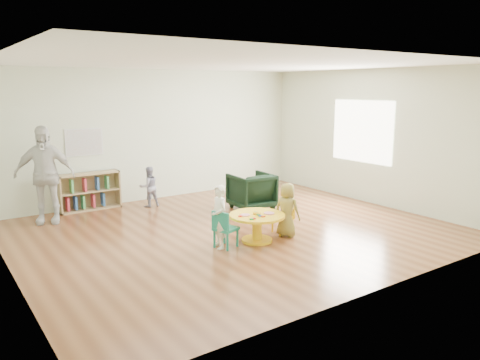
{
  "coord_description": "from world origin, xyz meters",
  "views": [
    {
      "loc": [
        -4.33,
        -6.4,
        2.41
      ],
      "look_at": [
        -0.1,
        -0.3,
        0.94
      ],
      "focal_mm": 35.0,
      "sensor_mm": 36.0,
      "label": 1
    }
  ],
  "objects_px": {
    "kid_chair_right": "(285,215)",
    "child_left": "(219,217)",
    "kid_chair_left": "(224,228)",
    "toddler": "(149,187)",
    "bookshelf": "(89,192)",
    "adult_caretaker": "(44,175)",
    "activity_table": "(257,223)",
    "child_right": "(287,210)",
    "armchair": "(252,191)"
  },
  "relations": [
    {
      "from": "activity_table",
      "to": "child_right",
      "type": "bearing_deg",
      "value": -7.01
    },
    {
      "from": "bookshelf",
      "to": "adult_caretaker",
      "type": "relative_size",
      "value": 0.68
    },
    {
      "from": "kid_chair_left",
      "to": "toddler",
      "type": "relative_size",
      "value": 0.7
    },
    {
      "from": "child_left",
      "to": "toddler",
      "type": "xyz_separation_m",
      "value": [
        0.17,
        2.96,
        -0.07
      ]
    },
    {
      "from": "kid_chair_left",
      "to": "kid_chair_right",
      "type": "relative_size",
      "value": 1.04
    },
    {
      "from": "kid_chair_left",
      "to": "child_right",
      "type": "relative_size",
      "value": 0.66
    },
    {
      "from": "kid_chair_left",
      "to": "toddler",
      "type": "height_order",
      "value": "toddler"
    },
    {
      "from": "bookshelf",
      "to": "child_left",
      "type": "xyz_separation_m",
      "value": [
        0.92,
        -3.45,
        0.12
      ]
    },
    {
      "from": "kid_chair_right",
      "to": "child_left",
      "type": "xyz_separation_m",
      "value": [
        -1.31,
        -0.01,
        0.19
      ]
    },
    {
      "from": "child_left",
      "to": "toddler",
      "type": "relative_size",
      "value": 1.17
    },
    {
      "from": "child_right",
      "to": "kid_chair_right",
      "type": "bearing_deg",
      "value": -52.02
    },
    {
      "from": "child_left",
      "to": "activity_table",
      "type": "bearing_deg",
      "value": 88.33
    },
    {
      "from": "armchair",
      "to": "adult_caretaker",
      "type": "relative_size",
      "value": 0.45
    },
    {
      "from": "child_right",
      "to": "adult_caretaker",
      "type": "height_order",
      "value": "adult_caretaker"
    },
    {
      "from": "activity_table",
      "to": "toddler",
      "type": "relative_size",
      "value": 1.06
    },
    {
      "from": "kid_chair_right",
      "to": "child_left",
      "type": "distance_m",
      "value": 1.32
    },
    {
      "from": "bookshelf",
      "to": "armchair",
      "type": "xyz_separation_m",
      "value": [
        2.73,
        -1.82,
        -0.0
      ]
    },
    {
      "from": "armchair",
      "to": "kid_chair_right",
      "type": "bearing_deg",
      "value": 76.58
    },
    {
      "from": "bookshelf",
      "to": "toddler",
      "type": "height_order",
      "value": "toddler"
    },
    {
      "from": "kid_chair_left",
      "to": "kid_chair_right",
      "type": "height_order",
      "value": "kid_chair_left"
    },
    {
      "from": "kid_chair_left",
      "to": "kid_chair_right",
      "type": "xyz_separation_m",
      "value": [
        1.25,
        0.06,
        -0.01
      ]
    },
    {
      "from": "kid_chair_right",
      "to": "adult_caretaker",
      "type": "bearing_deg",
      "value": 53.65
    },
    {
      "from": "adult_caretaker",
      "to": "activity_table",
      "type": "bearing_deg",
      "value": -26.92
    },
    {
      "from": "child_left",
      "to": "toddler",
      "type": "bearing_deg",
      "value": -177.26
    },
    {
      "from": "toddler",
      "to": "kid_chair_right",
      "type": "bearing_deg",
      "value": 112.49
    },
    {
      "from": "kid_chair_left",
      "to": "child_right",
      "type": "distance_m",
      "value": 1.17
    },
    {
      "from": "activity_table",
      "to": "bookshelf",
      "type": "xyz_separation_m",
      "value": [
        -1.58,
        3.54,
        0.06
      ]
    },
    {
      "from": "child_left",
      "to": "armchair",
      "type": "bearing_deg",
      "value": 138.11
    },
    {
      "from": "kid_chair_left",
      "to": "armchair",
      "type": "relative_size",
      "value": 0.73
    },
    {
      "from": "bookshelf",
      "to": "activity_table",
      "type": "bearing_deg",
      "value": -65.96
    },
    {
      "from": "child_left",
      "to": "adult_caretaker",
      "type": "height_order",
      "value": "adult_caretaker"
    },
    {
      "from": "kid_chair_left",
      "to": "bookshelf",
      "type": "relative_size",
      "value": 0.49
    },
    {
      "from": "child_left",
      "to": "adult_caretaker",
      "type": "relative_size",
      "value": 0.55
    },
    {
      "from": "kid_chair_right",
      "to": "bookshelf",
      "type": "distance_m",
      "value": 4.11
    },
    {
      "from": "child_left",
      "to": "kid_chair_right",
      "type": "bearing_deg",
      "value": 96.22
    },
    {
      "from": "toddler",
      "to": "adult_caretaker",
      "type": "bearing_deg",
      "value": 2.06
    },
    {
      "from": "kid_chair_left",
      "to": "child_left",
      "type": "relative_size",
      "value": 0.6
    },
    {
      "from": "child_right",
      "to": "toddler",
      "type": "relative_size",
      "value": 1.07
    },
    {
      "from": "toddler",
      "to": "adult_caretaker",
      "type": "height_order",
      "value": "adult_caretaker"
    },
    {
      "from": "armchair",
      "to": "child_right",
      "type": "relative_size",
      "value": 0.9
    },
    {
      "from": "kid_chair_left",
      "to": "kid_chair_right",
      "type": "distance_m",
      "value": 1.25
    },
    {
      "from": "bookshelf",
      "to": "child_left",
      "type": "relative_size",
      "value": 1.23
    },
    {
      "from": "activity_table",
      "to": "armchair",
      "type": "height_order",
      "value": "armchair"
    },
    {
      "from": "kid_chair_left",
      "to": "bookshelf",
      "type": "distance_m",
      "value": 3.64
    },
    {
      "from": "kid_chair_left",
      "to": "child_right",
      "type": "height_order",
      "value": "child_right"
    },
    {
      "from": "adult_caretaker",
      "to": "child_right",
      "type": "bearing_deg",
      "value": -21.78
    },
    {
      "from": "kid_chair_right",
      "to": "toddler",
      "type": "distance_m",
      "value": 3.17
    },
    {
      "from": "child_right",
      "to": "toddler",
      "type": "height_order",
      "value": "child_right"
    },
    {
      "from": "bookshelf",
      "to": "kid_chair_left",
      "type": "bearing_deg",
      "value": -74.41
    },
    {
      "from": "kid_chair_right",
      "to": "toddler",
      "type": "relative_size",
      "value": 0.68
    }
  ]
}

